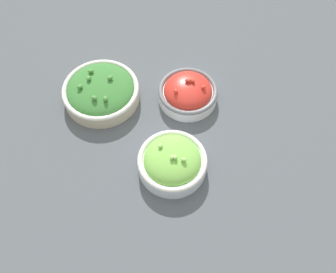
# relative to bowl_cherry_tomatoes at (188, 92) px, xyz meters

# --- Properties ---
(ground_plane) EXTENTS (3.00, 3.00, 0.00)m
(ground_plane) POSITION_rel_bowl_cherry_tomatoes_xyz_m (0.11, -0.09, -0.02)
(ground_plane) COLOR #4C5156
(bowl_cherry_tomatoes) EXTENTS (0.15, 0.15, 0.07)m
(bowl_cherry_tomatoes) POSITION_rel_bowl_cherry_tomatoes_xyz_m (0.00, 0.00, 0.00)
(bowl_cherry_tomatoes) COLOR white
(bowl_cherry_tomatoes) RESTS_ON ground_plane
(bowl_lettuce) EXTENTS (0.16, 0.16, 0.07)m
(bowl_lettuce) POSITION_rel_bowl_cherry_tomatoes_xyz_m (0.18, -0.10, 0.00)
(bowl_lettuce) COLOR silver
(bowl_lettuce) RESTS_ON ground_plane
(bowl_broccoli) EXTENTS (0.19, 0.19, 0.07)m
(bowl_broccoli) POSITION_rel_bowl_cherry_tomatoes_xyz_m (-0.07, -0.21, 0.00)
(bowl_broccoli) COLOR beige
(bowl_broccoli) RESTS_ON ground_plane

